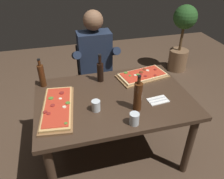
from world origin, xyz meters
The scene contains 13 objects.
ground_plane centered at (0.00, 0.00, 0.00)m, with size 6.40×6.40×0.00m, color #4C3828.
dining_table centered at (0.00, 0.00, 0.64)m, with size 1.40×0.96×0.74m.
pizza_rectangular_front centered at (0.39, 0.27, 0.76)m, with size 0.56×0.36×0.05m.
pizza_rectangular_left centered at (-0.50, -0.06, 0.76)m, with size 0.33×0.65×0.05m.
wine_bottle_dark centered at (0.15, -0.22, 0.87)m, with size 0.07×0.07×0.32m.
oil_bottle_amber centered at (-0.61, 0.36, 0.86)m, with size 0.06×0.06×0.29m.
vinegar_bottle_green centered at (-0.05, 0.31, 0.85)m, with size 0.06×0.06×0.29m.
tumbler_near_camera centered at (-0.19, -0.15, 0.79)m, with size 0.07×0.07×0.09m.
tumbler_far_side centered at (0.06, -0.39, 0.78)m, with size 0.08×0.08×0.10m.
napkin_cutlery_set centered at (0.37, -0.16, 0.74)m, with size 0.19×0.13×0.01m.
diner_chair centered at (-0.02, 0.86, 0.49)m, with size 0.44×0.44×0.87m.
seated_diner centered at (-0.02, 0.74, 0.74)m, with size 0.53×0.41×1.33m.
potted_plant_corner centered at (1.60, 1.56, 0.62)m, with size 0.38×0.38×1.12m.
Camera 1 is at (-0.44, -1.60, 1.92)m, focal length 35.66 mm.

